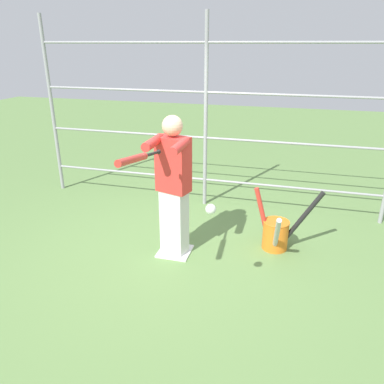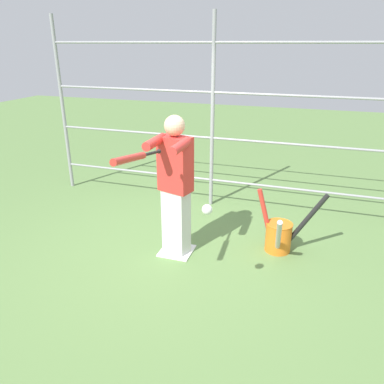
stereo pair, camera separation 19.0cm
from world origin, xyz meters
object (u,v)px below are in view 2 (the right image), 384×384
object	(u,v)px
softball_in_flight	(207,209)
baseball_bat_swinging	(133,158)
batter	(175,183)
bat_bucket	(279,235)

from	to	relation	value
softball_in_flight	baseball_bat_swinging	bearing A→B (deg)	6.94
softball_in_flight	batter	bearing A→B (deg)	-54.27
softball_in_flight	bat_bucket	bearing A→B (deg)	-112.61
baseball_bat_swinging	bat_bucket	world-z (taller)	baseball_bat_swinging
batter	baseball_bat_swinging	xyz separation A→B (m)	(0.01, 1.00, 0.59)
baseball_bat_swinging	batter	bearing A→B (deg)	-90.36
bat_bucket	softball_in_flight	bearing A→B (deg)	67.39
batter	softball_in_flight	world-z (taller)	batter
batter	bat_bucket	bearing A→B (deg)	-160.20
batter	baseball_bat_swinging	distance (m)	1.16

